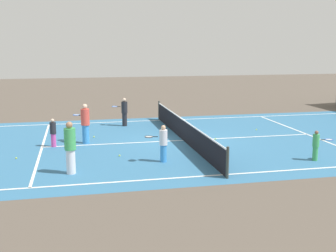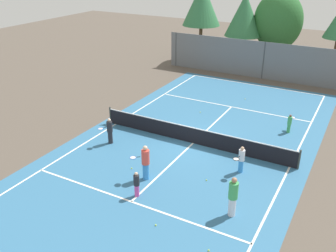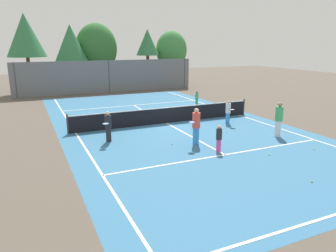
{
  "view_description": "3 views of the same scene",
  "coord_description": "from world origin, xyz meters",
  "px_view_note": "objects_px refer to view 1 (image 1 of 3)",
  "views": [
    {
      "loc": [
        18.86,
        -4.88,
        4.43
      ],
      "look_at": [
        0.47,
        -0.85,
        0.81
      ],
      "focal_mm": 45.43,
      "sensor_mm": 36.0,
      "label": 1
    },
    {
      "loc": [
        7.99,
        -17.52,
        10.04
      ],
      "look_at": [
        -1.38,
        -0.51,
        1.0
      ],
      "focal_mm": 39.96,
      "sensor_mm": 36.0,
      "label": 2
    },
    {
      "loc": [
        -7.83,
        -17.48,
        4.81
      ],
      "look_at": [
        -1.4,
        -3.34,
        0.76
      ],
      "focal_mm": 33.87,
      "sensor_mm": 36.0,
      "label": 3
    }
  ],
  "objects_px": {
    "player_1": "(163,143)",
    "tennis_ball_6": "(215,139)",
    "player_3": "(70,147)",
    "player_4": "(85,123)",
    "player_0": "(317,145)",
    "player_5": "(124,112)",
    "player_2": "(53,132)",
    "tennis_ball_1": "(16,158)",
    "tennis_ball_0": "(94,137)",
    "tennis_ball_4": "(120,156)",
    "tennis_ball_3": "(256,130)"
  },
  "relations": [
    {
      "from": "tennis_ball_1",
      "to": "tennis_ball_0",
      "type": "bearing_deg",
      "value": 136.11
    },
    {
      "from": "player_2",
      "to": "tennis_ball_0",
      "type": "bearing_deg",
      "value": 129.81
    },
    {
      "from": "tennis_ball_6",
      "to": "tennis_ball_1",
      "type": "bearing_deg",
      "value": -79.6
    },
    {
      "from": "tennis_ball_1",
      "to": "tennis_ball_6",
      "type": "height_order",
      "value": "same"
    },
    {
      "from": "player_1",
      "to": "tennis_ball_3",
      "type": "height_order",
      "value": "player_1"
    },
    {
      "from": "player_1",
      "to": "tennis_ball_6",
      "type": "relative_size",
      "value": 21.7
    },
    {
      "from": "player_1",
      "to": "tennis_ball_3",
      "type": "relative_size",
      "value": 21.7
    },
    {
      "from": "player_2",
      "to": "player_3",
      "type": "xyz_separation_m",
      "value": [
        4.23,
        0.77,
        0.3
      ]
    },
    {
      "from": "player_1",
      "to": "tennis_ball_6",
      "type": "bearing_deg",
      "value": 135.35
    },
    {
      "from": "player_2",
      "to": "player_4",
      "type": "distance_m",
      "value": 1.49
    },
    {
      "from": "player_5",
      "to": "tennis_ball_1",
      "type": "height_order",
      "value": "player_5"
    },
    {
      "from": "player_0",
      "to": "tennis_ball_3",
      "type": "distance_m",
      "value": 6.05
    },
    {
      "from": "player_0",
      "to": "tennis_ball_4",
      "type": "height_order",
      "value": "player_0"
    },
    {
      "from": "player_3",
      "to": "tennis_ball_6",
      "type": "height_order",
      "value": "player_3"
    },
    {
      "from": "player_5",
      "to": "tennis_ball_3",
      "type": "xyz_separation_m",
      "value": [
        2.7,
        6.64,
        -0.77
      ]
    },
    {
      "from": "tennis_ball_6",
      "to": "player_1",
      "type": "bearing_deg",
      "value": -44.65
    },
    {
      "from": "player_2",
      "to": "tennis_ball_6",
      "type": "bearing_deg",
      "value": 88.65
    },
    {
      "from": "player_1",
      "to": "tennis_ball_4",
      "type": "relative_size",
      "value": 21.7
    },
    {
      "from": "player_3",
      "to": "player_4",
      "type": "bearing_deg",
      "value": 172.25
    },
    {
      "from": "player_1",
      "to": "tennis_ball_1",
      "type": "distance_m",
      "value": 5.85
    },
    {
      "from": "player_1",
      "to": "tennis_ball_1",
      "type": "xyz_separation_m",
      "value": [
        -1.64,
        -5.57,
        -0.71
      ]
    },
    {
      "from": "player_1",
      "to": "player_2",
      "type": "relative_size",
      "value": 1.14
    },
    {
      "from": "player_0",
      "to": "player_5",
      "type": "distance_m",
      "value": 10.84
    },
    {
      "from": "player_1",
      "to": "tennis_ball_6",
      "type": "height_order",
      "value": "player_1"
    },
    {
      "from": "player_2",
      "to": "player_4",
      "type": "bearing_deg",
      "value": 106.12
    },
    {
      "from": "player_1",
      "to": "player_2",
      "type": "distance_m",
      "value": 5.43
    },
    {
      "from": "player_0",
      "to": "player_5",
      "type": "relative_size",
      "value": 0.77
    },
    {
      "from": "player_0",
      "to": "player_1",
      "type": "bearing_deg",
      "value": -100.58
    },
    {
      "from": "player_0",
      "to": "player_3",
      "type": "relative_size",
      "value": 0.64
    },
    {
      "from": "tennis_ball_4",
      "to": "tennis_ball_6",
      "type": "bearing_deg",
      "value": 113.68
    },
    {
      "from": "tennis_ball_3",
      "to": "tennis_ball_0",
      "type": "bearing_deg",
      "value": -90.1
    },
    {
      "from": "tennis_ball_3",
      "to": "tennis_ball_4",
      "type": "height_order",
      "value": "same"
    },
    {
      "from": "player_0",
      "to": "tennis_ball_3",
      "type": "bearing_deg",
      "value": 178.04
    },
    {
      "from": "player_4",
      "to": "tennis_ball_1",
      "type": "height_order",
      "value": "player_4"
    },
    {
      "from": "player_1",
      "to": "tennis_ball_3",
      "type": "distance_m",
      "value": 7.83
    },
    {
      "from": "player_0",
      "to": "tennis_ball_6",
      "type": "bearing_deg",
      "value": -148.88
    },
    {
      "from": "player_3",
      "to": "player_4",
      "type": "xyz_separation_m",
      "value": [
        -4.63,
        0.63,
        -0.01
      ]
    },
    {
      "from": "player_3",
      "to": "tennis_ball_6",
      "type": "distance_m",
      "value": 7.84
    },
    {
      "from": "tennis_ball_1",
      "to": "player_4",
      "type": "bearing_deg",
      "value": 128.44
    },
    {
      "from": "player_5",
      "to": "player_0",
      "type": "bearing_deg",
      "value": 36.44
    },
    {
      "from": "player_4",
      "to": "tennis_ball_6",
      "type": "height_order",
      "value": "player_4"
    },
    {
      "from": "player_1",
      "to": "player_5",
      "type": "xyz_separation_m",
      "value": [
        -7.63,
        -0.6,
        0.06
      ]
    },
    {
      "from": "tennis_ball_1",
      "to": "tennis_ball_6",
      "type": "relative_size",
      "value": 1.0
    },
    {
      "from": "player_5",
      "to": "tennis_ball_4",
      "type": "height_order",
      "value": "player_5"
    },
    {
      "from": "player_1",
      "to": "tennis_ball_0",
      "type": "relative_size",
      "value": 21.7
    },
    {
      "from": "tennis_ball_0",
      "to": "player_3",
      "type": "bearing_deg",
      "value": -10.31
    },
    {
      "from": "player_4",
      "to": "tennis_ball_4",
      "type": "height_order",
      "value": "player_4"
    },
    {
      "from": "player_3",
      "to": "tennis_ball_4",
      "type": "relative_size",
      "value": 27.99
    },
    {
      "from": "player_4",
      "to": "tennis_ball_0",
      "type": "height_order",
      "value": "player_4"
    },
    {
      "from": "player_0",
      "to": "player_5",
      "type": "xyz_separation_m",
      "value": [
        -8.72,
        -6.44,
        0.18
      ]
    }
  ]
}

